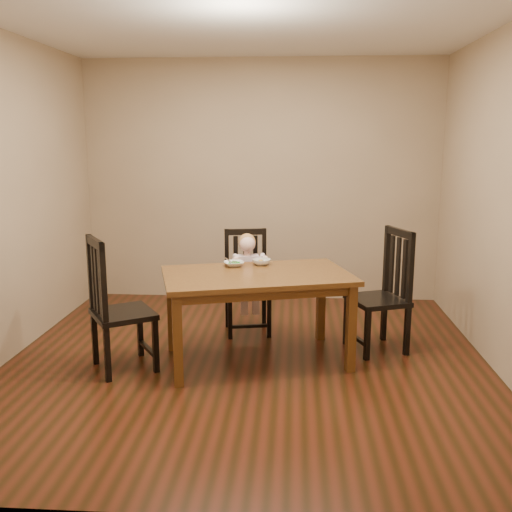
# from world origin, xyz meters

# --- Properties ---
(room) EXTENTS (4.01, 4.01, 2.71)m
(room) POSITION_xyz_m (0.00, 0.00, 1.35)
(room) COLOR #451B0E
(room) RESTS_ON ground
(dining_table) EXTENTS (1.69, 1.27, 0.75)m
(dining_table) POSITION_xyz_m (0.08, 0.04, 0.66)
(dining_table) COLOR #4E2C12
(dining_table) RESTS_ON room
(chair_child) EXTENTS (0.49, 0.48, 0.98)m
(chair_child) POSITION_xyz_m (-0.07, 0.80, 0.47)
(chair_child) COLOR black
(chair_child) RESTS_ON room
(chair_left) EXTENTS (0.63, 0.63, 1.08)m
(chair_left) POSITION_xyz_m (-1.02, -0.22, 0.52)
(chair_left) COLOR black
(chair_left) RESTS_ON room
(chair_right) EXTENTS (0.57, 0.59, 1.07)m
(chair_right) POSITION_xyz_m (1.16, 0.38, 0.51)
(chair_right) COLOR black
(chair_right) RESTS_ON room
(toddler) EXTENTS (0.35, 0.40, 0.49)m
(toddler) POSITION_xyz_m (-0.06, 0.75, 0.59)
(toddler) COLOR silver
(toddler) RESTS_ON chair_child
(bowl_peas) EXTENTS (0.21, 0.21, 0.04)m
(bowl_peas) POSITION_xyz_m (-0.13, 0.29, 0.77)
(bowl_peas) COLOR silver
(bowl_peas) RESTS_ON dining_table
(bowl_veg) EXTENTS (0.20, 0.20, 0.05)m
(bowl_veg) POSITION_xyz_m (0.10, 0.36, 0.78)
(bowl_veg) COLOR silver
(bowl_veg) RESTS_ON dining_table
(fork) EXTENTS (0.09, 0.09, 0.04)m
(fork) POSITION_xyz_m (-0.17, 0.26, 0.80)
(fork) COLOR silver
(fork) RESTS_ON bowl_peas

